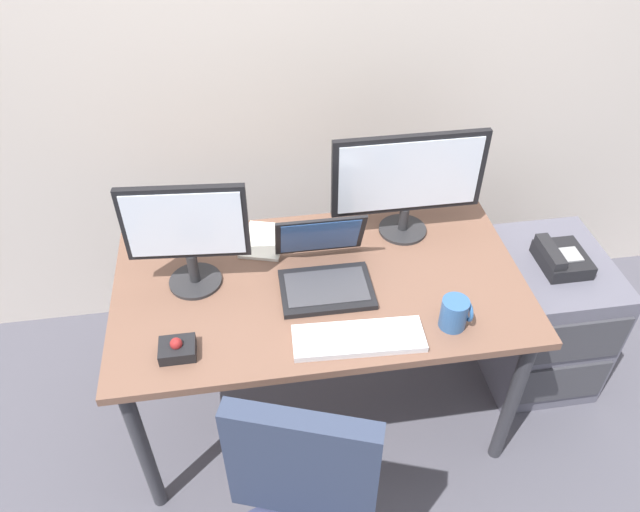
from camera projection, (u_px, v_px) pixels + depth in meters
ground_plane at (320, 404)px, 2.56m from camera, size 8.00×8.00×0.00m
back_wall at (289, 5)px, 2.18m from camera, size 6.00×0.10×2.80m
desk at (320, 298)px, 2.14m from camera, size 1.41×0.77×0.71m
file_cabinet at (540, 315)px, 2.53m from camera, size 0.42×0.53×0.60m
desk_phone at (561, 258)px, 2.30m from camera, size 0.17×0.20×0.09m
monitor_main at (408, 179)px, 2.15m from camera, size 0.55×0.18×0.41m
monitor_side at (186, 232)px, 1.94m from camera, size 0.40×0.18×0.40m
keyboard at (359, 338)px, 1.88m from camera, size 0.42×0.16×0.03m
laptop at (324, 269)px, 2.06m from camera, size 0.31×0.32×0.22m
trackball_mouse at (177, 349)px, 1.83m from camera, size 0.11×0.09×0.07m
coffee_mug at (455, 313)px, 1.90m from camera, size 0.10×0.09×0.11m
paper_notepad at (264, 241)px, 2.25m from camera, size 0.20×0.24×0.01m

